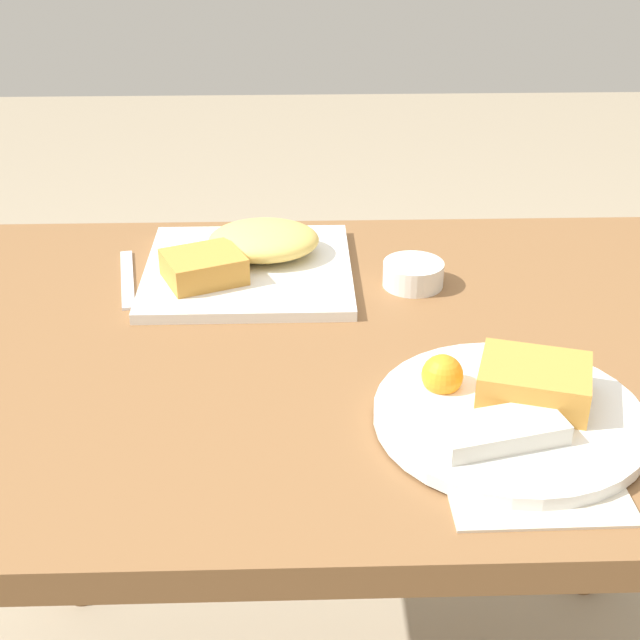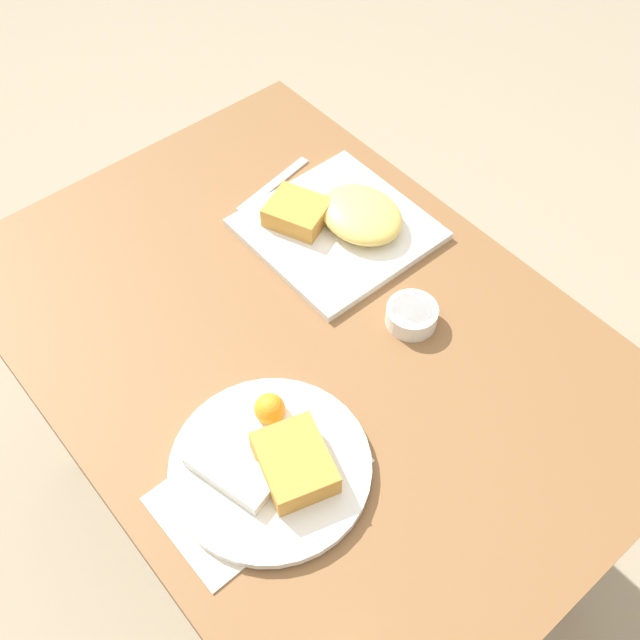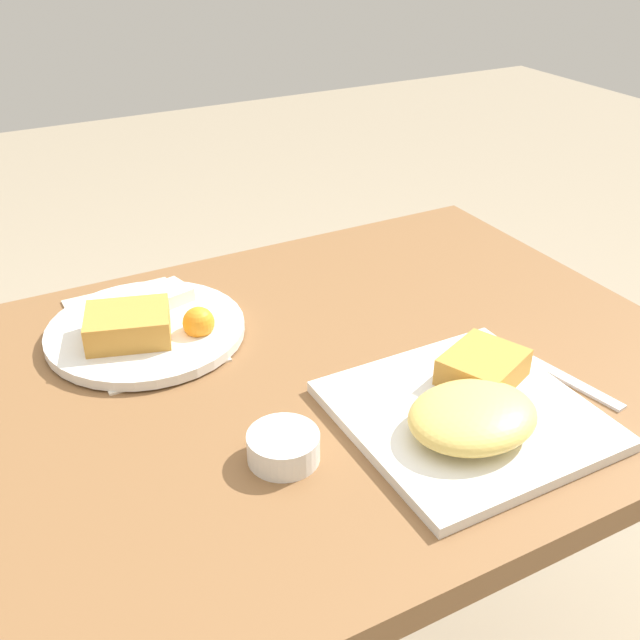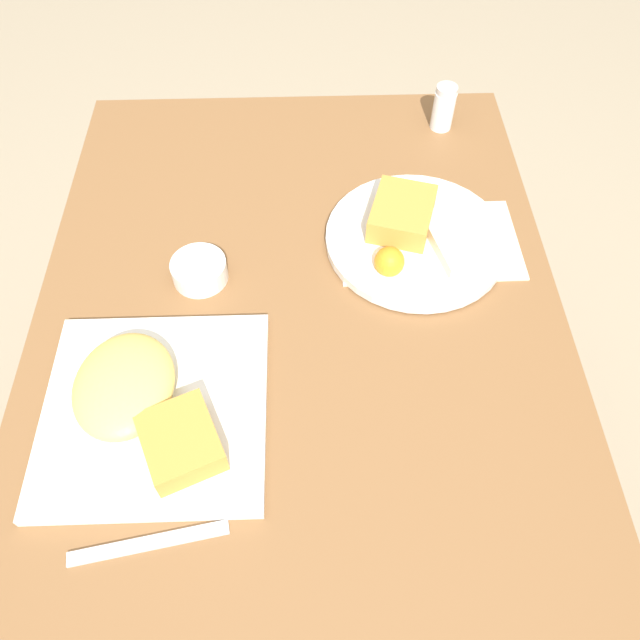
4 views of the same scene
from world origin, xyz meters
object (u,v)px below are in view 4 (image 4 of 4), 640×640
at_px(salt_shaker, 443,110).
at_px(butter_knife, 149,543).
at_px(plate_square_near, 147,404).
at_px(plate_oval_far, 414,234).
at_px(sauce_ramekin, 199,270).

bearing_deg(salt_shaker, butter_knife, -30.70).
distance_m(plate_square_near, butter_knife, 0.17).
bearing_deg(plate_oval_far, salt_shaker, 163.51).
height_order(plate_oval_far, butter_knife, plate_oval_far).
bearing_deg(plate_oval_far, sauce_ramekin, -79.47).
bearing_deg(plate_square_near, salt_shaker, 141.26).
bearing_deg(sauce_ramekin, butter_knife, -4.00).
xyz_separation_m(plate_oval_far, salt_shaker, (-0.28, 0.08, 0.02)).
relative_size(plate_oval_far, sauce_ramekin, 3.41).
relative_size(salt_shaker, butter_knife, 0.46).
bearing_deg(salt_shaker, plate_oval_far, -16.49).
bearing_deg(butter_knife, plate_oval_far, 41.89).
distance_m(plate_oval_far, sauce_ramekin, 0.32).
xyz_separation_m(plate_square_near, plate_oval_far, (-0.28, 0.36, -0.00)).
bearing_deg(butter_knife, salt_shaker, 49.25).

